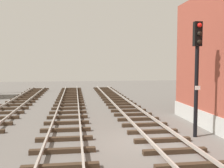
# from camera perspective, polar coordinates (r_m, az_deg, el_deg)

# --- Properties ---
(ground_plane) EXTENTS (80.00, 80.00, 0.00)m
(ground_plane) POSITION_cam_1_polar(r_m,az_deg,el_deg) (11.58, 7.93, -12.64)
(ground_plane) COLOR #605B56
(track_near_building) EXTENTS (2.50, 50.43, 0.32)m
(track_near_building) POSITION_cam_1_polar(r_m,az_deg,el_deg) (11.73, 10.96, -11.81)
(track_near_building) COLOR #38281C
(track_near_building) RESTS_ON ground
(track_centre) EXTENTS (2.50, 50.43, 0.32)m
(track_centre) POSITION_cam_1_polar(r_m,az_deg,el_deg) (11.13, -10.54, -12.68)
(track_centre) COLOR #38281C
(track_centre) RESTS_ON ground
(signal_mast) EXTENTS (0.36, 0.40, 5.29)m
(signal_mast) POSITION_cam_1_polar(r_m,az_deg,el_deg) (12.48, 18.12, 3.91)
(signal_mast) COLOR black
(signal_mast) RESTS_ON ground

